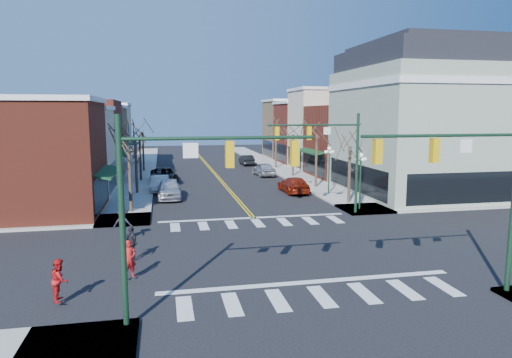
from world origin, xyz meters
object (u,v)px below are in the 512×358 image
victorian_corner (421,119)px  car_left_far (164,175)px  car_left_near (169,189)px  car_right_near (294,185)px  car_right_mid (264,169)px  pedestrian_dark_b (123,223)px  lamppost_corner (361,171)px  car_right_far (247,160)px  lamppost_midblock (329,162)px  pedestrian_red_b (60,280)px  pedestrian_red_a (129,259)px  car_left_mid (160,184)px  pedestrian_dark_a (132,242)px

victorian_corner → car_left_far: victorian_corner is taller
car_left_near → car_right_near: (11.17, 0.68, -0.13)m
car_right_near → car_right_mid: size_ratio=1.09×
car_left_far → pedestrian_dark_b: size_ratio=3.24×
lamppost_corner → victorian_corner: bearing=35.9°
pedestrian_dark_b → car_right_near: bearing=-127.1°
lamppost_corner → car_right_far: size_ratio=1.01×
lamppost_midblock → pedestrian_red_b: (-18.20, -19.86, -2.00)m
pedestrian_red_a → car_right_near: bearing=34.5°
car_left_mid → pedestrian_red_a: pedestrian_red_a is taller
pedestrian_red_b → pedestrian_dark_a: bearing=-29.7°
pedestrian_red_a → lamppost_corner: bearing=13.8°
lamppost_corner → lamppost_midblock: (0.00, 6.50, 0.00)m
victorian_corner → pedestrian_dark_b: victorian_corner is taller
car_right_mid → pedestrian_red_b: bearing=61.5°
car_left_near → car_left_far: bearing=92.9°
car_left_mid → pedestrian_dark_a: 20.20m
car_right_near → pedestrian_red_b: size_ratio=3.04×
lamppost_corner → car_left_far: lamppost_corner is taller
pedestrian_red_a → pedestrian_dark_a: 2.75m
lamppost_corner → car_right_mid: 20.28m
pedestrian_red_a → car_left_near: bearing=62.1°
lamppost_corner → car_right_mid: bearing=98.2°
car_left_near → car_right_mid: 16.37m
car_right_far → pedestrian_dark_a: 41.80m
car_left_mid → car_right_near: bearing=-11.5°
victorian_corner → car_left_near: (-22.09, 1.76, -5.81)m
car_left_far → pedestrian_red_b: 30.59m
lamppost_midblock → car_right_near: (-2.63, 1.94, -2.24)m
lamppost_midblock → pedestrian_dark_b: (-16.57, -11.29, -1.95)m
car_left_near → car_left_far: car_left_near is taller
victorian_corner → car_left_far: size_ratio=2.55×
car_left_near → car_right_near: bearing=4.0°
car_left_far → car_right_mid: 11.69m
car_right_mid → pedestrian_dark_a: (-12.99, -28.54, 0.18)m
pedestrian_red_b → victorian_corner: bearing=-57.5°
lamppost_midblock → car_right_mid: 13.93m
pedestrian_dark_b → car_right_mid: bearing=-109.5°
lamppost_corner → car_left_far: bearing=129.9°
car_right_mid → car_left_far: bearing=11.1°
pedestrian_red_a → pedestrian_dark_b: 6.60m
lamppost_corner → car_left_near: bearing=150.6°
car_left_mid → lamppost_corner: bearing=-35.2°
lamppost_corner → car_right_near: size_ratio=0.87×
pedestrian_red_b → car_right_near: bearing=-39.2°
victorian_corner → car_right_mid: (-11.17, 13.95, -5.88)m
victorian_corner → pedestrian_red_a: bearing=-144.2°
lamppost_midblock → pedestrian_red_b: bearing=-132.5°
victorian_corner → pedestrian_dark_a: (-24.16, -14.59, -5.70)m
victorian_corner → car_right_far: bearing=113.9°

